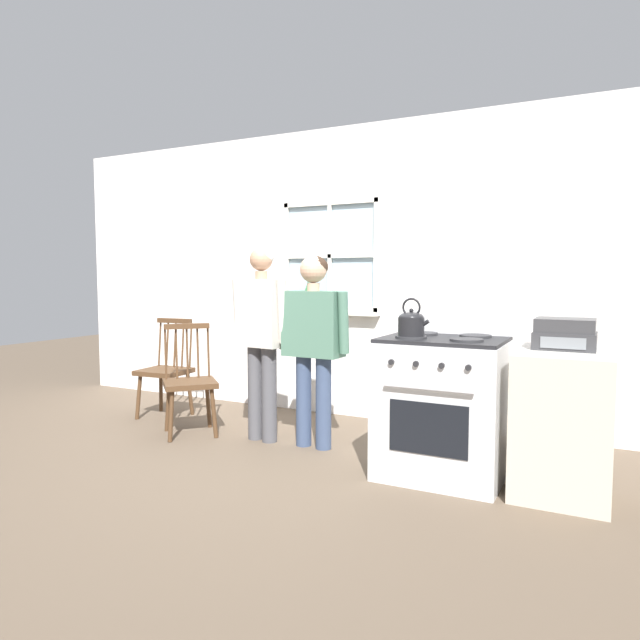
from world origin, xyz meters
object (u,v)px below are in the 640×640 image
at_px(chair_by_window, 190,383).
at_px(person_teen_center, 313,331).
at_px(stereo, 565,334).
at_px(chair_near_wall, 166,371).
at_px(side_counter, 562,424).
at_px(kettle, 411,323).
at_px(person_elderly_left, 262,327).
at_px(potted_plant, 309,299).
at_px(stove, 442,406).

relative_size(chair_by_window, person_teen_center, 0.62).
bearing_deg(stereo, person_teen_center, 172.28).
bearing_deg(chair_near_wall, side_counter, -11.52).
distance_m(chair_by_window, person_teen_center, 1.20).
relative_size(chair_near_wall, person_teen_center, 0.62).
relative_size(chair_by_window, side_counter, 1.02).
bearing_deg(kettle, stereo, 3.99).
relative_size(person_elderly_left, potted_plant, 4.50).
xyz_separation_m(chair_near_wall, potted_plant, (1.13, 0.75, 0.67)).
height_order(side_counter, stereo, stereo).
height_order(chair_by_window, stereo, stereo).
bearing_deg(side_counter, potted_plant, 153.20).
height_order(potted_plant, side_counter, potted_plant).
distance_m(person_elderly_left, potted_plant, 1.01).
bearing_deg(side_counter, kettle, -174.71).
distance_m(stove, side_counter, 0.74).
xyz_separation_m(chair_by_window, person_teen_center, (1.10, 0.14, 0.47)).
bearing_deg(kettle, side_counter, 5.29).
xyz_separation_m(side_counter, stereo, (0.00, -0.02, 0.54)).
distance_m(chair_by_window, stove, 2.15).
height_order(stove, stereo, stove).
bearing_deg(chair_near_wall, stove, -12.46).
height_order(chair_near_wall, person_elderly_left, person_elderly_left).
bearing_deg(chair_by_window, kettle, -50.98).
relative_size(side_counter, stereo, 2.65).
xyz_separation_m(person_elderly_left, side_counter, (2.24, -0.20, -0.47)).
height_order(person_teen_center, potted_plant, person_teen_center).
bearing_deg(side_counter, chair_by_window, 178.45).
bearing_deg(person_teen_center, stereo, -5.81).
xyz_separation_m(chair_by_window, stove, (2.15, -0.03, 0.04)).
xyz_separation_m(chair_by_window, chair_near_wall, (-0.59, 0.36, 0.00)).
xyz_separation_m(chair_by_window, kettle, (1.97, -0.16, 0.59)).
height_order(person_teen_center, side_counter, person_teen_center).
height_order(kettle, side_counter, kettle).
height_order(chair_by_window, person_elderly_left, person_elderly_left).
distance_m(person_elderly_left, person_teen_center, 0.45).
relative_size(person_elderly_left, kettle, 6.27).
bearing_deg(stereo, potted_plant, 152.80).
bearing_deg(chair_by_window, potted_plant, 17.97).
height_order(person_elderly_left, potted_plant, person_elderly_left).
relative_size(person_teen_center, potted_plant, 4.30).
height_order(person_elderly_left, side_counter, person_elderly_left).
distance_m(chair_by_window, potted_plant, 1.40).
relative_size(chair_near_wall, kettle, 3.72).
bearing_deg(person_elderly_left, kettle, -5.41).
height_order(stove, side_counter, stove).
bearing_deg(stove, person_elderly_left, 174.35).
relative_size(kettle, side_counter, 0.27).
height_order(chair_by_window, stove, stove).
relative_size(kettle, stereo, 0.73).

